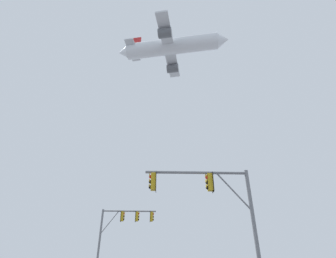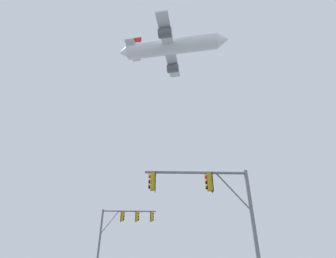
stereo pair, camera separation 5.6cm
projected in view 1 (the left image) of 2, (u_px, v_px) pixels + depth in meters
signal_pole_near at (213, 198)px, 13.25m from camera, size 5.56×0.54×6.04m
signal_pole_far at (122, 225)px, 25.31m from camera, size 5.41×0.57×6.58m
airplane at (172, 47)px, 63.18m from camera, size 27.39×21.16×7.46m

